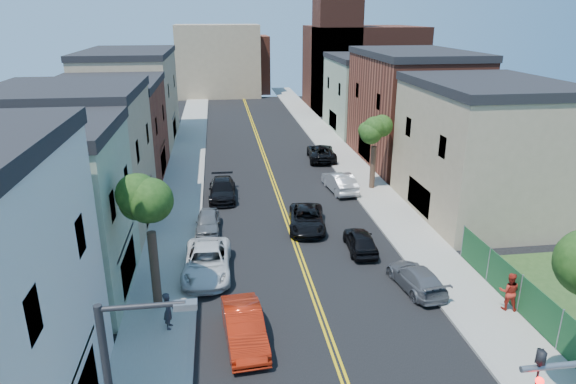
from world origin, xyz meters
name	(u,v)px	position (x,y,z in m)	size (l,w,h in m)	color
sidewalk_left	(185,162)	(-7.90, 40.00, 0.07)	(3.20, 100.00, 0.15)	gray
sidewalk_right	(343,156)	(7.90, 40.00, 0.07)	(3.20, 100.00, 0.15)	gray
curb_left	(203,162)	(-6.15, 40.00, 0.07)	(0.30, 100.00, 0.15)	gray
curb_right	(326,157)	(6.15, 40.00, 0.07)	(0.30, 100.00, 0.15)	gray
bldg_left_palegrn	(29,220)	(-14.00, 16.00, 4.25)	(9.00, 8.00, 8.50)	gray
bldg_left_tan_near	(75,164)	(-14.00, 25.00, 4.50)	(9.00, 10.00, 9.00)	#998466
bldg_left_brick	(108,134)	(-14.00, 36.00, 4.00)	(9.00, 12.00, 8.00)	brown
bldg_left_tan_far	(131,99)	(-14.00, 50.00, 4.75)	(9.00, 16.00, 9.50)	#998466
bldg_right_tan	(483,153)	(14.00, 24.00, 4.50)	(9.00, 12.00, 9.00)	#998466
bldg_right_brick	(411,110)	(14.00, 38.00, 5.00)	(9.00, 14.00, 10.00)	brown
bldg_right_palegrn	(369,96)	(14.00, 52.00, 4.25)	(9.00, 12.00, 8.50)	gray
church	(356,60)	(16.33, 67.07, 7.24)	(16.20, 14.20, 22.60)	#4C2319
backdrop_left	(218,61)	(-4.00, 82.00, 6.00)	(14.00, 8.00, 12.00)	#998466
backdrop_center	(241,64)	(0.00, 86.00, 5.00)	(10.00, 8.00, 10.00)	brown
fence_right	(539,311)	(9.50, 9.50, 1.10)	(0.04, 15.00, 1.90)	#143F1E
tree_left_mid	(147,182)	(-7.88, 14.01, 6.58)	(5.20, 5.20, 9.29)	#36261B
tree_right_far	(376,121)	(7.92, 30.01, 5.76)	(4.40, 4.40, 8.03)	#36261B
red_sedan	(244,327)	(-3.80, 10.61, 0.78)	(1.64, 4.72, 1.55)	#AD200B
white_pickup	(207,262)	(-5.50, 17.12, 0.78)	(2.58, 5.59, 1.55)	silver
grey_car_left	(208,222)	(-5.50, 23.18, 0.66)	(1.56, 3.88, 1.32)	#575B5E
black_car_left	(222,190)	(-4.44, 29.44, 0.74)	(2.07, 5.10, 1.48)	black
grey_car_right	(416,278)	(5.50, 14.02, 0.64)	(1.78, 4.39, 1.27)	#54555B
black_car_right	(360,241)	(3.80, 18.85, 0.68)	(1.62, 4.02, 1.37)	black
silver_car_right	(340,182)	(5.12, 29.85, 0.80)	(1.68, 4.83, 1.59)	#A4A6AC
dark_car_right_far	(321,152)	(5.50, 39.29, 0.77)	(2.56, 5.55, 1.54)	black
black_suv_lane	(307,219)	(1.12, 22.66, 0.70)	(2.34, 5.07, 1.41)	black
pedestrian_left	(168,311)	(-7.18, 11.98, 1.05)	(0.66, 0.43, 1.80)	#26262D
pedestrian_right	(509,291)	(9.10, 11.28, 1.12)	(0.94, 0.74, 1.94)	#AF271B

